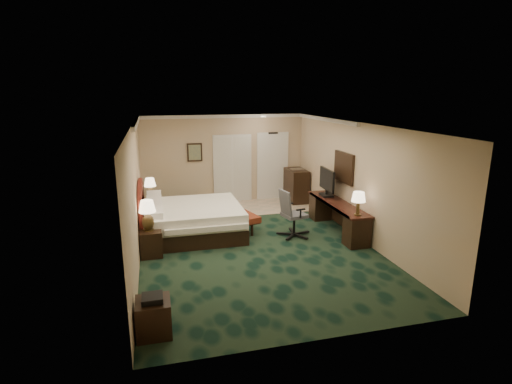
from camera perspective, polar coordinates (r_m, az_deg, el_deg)
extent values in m
cube|color=black|center=(9.19, -0.33, -7.41)|extent=(5.00, 7.50, 0.00)
cube|color=white|center=(8.57, -0.35, 9.61)|extent=(5.00, 7.50, 0.00)
cube|color=#D6B284|center=(12.39, -4.57, 4.71)|extent=(5.00, 0.00, 2.70)
cube|color=#D6B284|center=(5.39, 9.48, -8.22)|extent=(5.00, 0.00, 2.70)
cube|color=#D6B284|center=(8.55, -16.82, -0.20)|extent=(0.00, 7.50, 2.70)
cube|color=#D6B284|center=(9.68, 14.17, 1.63)|extent=(0.00, 7.50, 2.70)
cube|color=beige|center=(12.06, 0.47, -2.06)|extent=(3.20, 1.70, 0.01)
cube|color=white|center=(12.76, 2.36, 3.66)|extent=(1.02, 0.06, 2.18)
cube|color=beige|center=(12.44, -3.38, 3.37)|extent=(1.20, 0.06, 2.10)
cube|color=slate|center=(12.19, -8.75, 5.62)|extent=(0.45, 0.06, 0.55)
cube|color=white|center=(10.15, 12.44, 3.45)|extent=(0.05, 0.95, 0.75)
cube|color=white|center=(9.78, -8.94, -3.99)|extent=(2.28, 2.11, 0.72)
cube|color=black|center=(8.77, -14.74, -7.02)|extent=(0.45, 0.52, 0.56)
cube|color=black|center=(10.98, -14.68, -2.58)|extent=(0.48, 0.55, 0.60)
cube|color=maroon|center=(10.10, -2.32, -4.05)|extent=(0.83, 1.40, 0.45)
cube|color=black|center=(6.13, -14.41, -16.96)|extent=(0.49, 0.49, 0.53)
cube|color=black|center=(10.09, 11.48, -3.51)|extent=(0.55, 2.53, 0.73)
cube|color=black|center=(10.49, 10.09, 1.34)|extent=(0.13, 0.93, 0.72)
cube|color=black|center=(12.59, 5.77, 0.93)|extent=(0.54, 0.97, 1.02)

